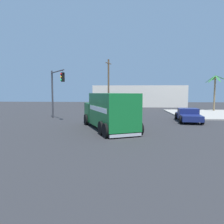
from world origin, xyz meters
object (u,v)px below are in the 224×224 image
object	(u,v)px
palm_tree_far	(215,87)
pickup_navy	(188,115)
delivery_truck	(109,111)
traffic_light_primary	(56,87)
utility_pole	(109,84)

from	to	relation	value
palm_tree_far	pickup_navy	bearing A→B (deg)	-121.72
delivery_truck	traffic_light_primary	world-z (taller)	traffic_light_primary
pickup_navy	delivery_truck	bearing A→B (deg)	-145.63
traffic_light_primary	palm_tree_far	bearing A→B (deg)	26.48
delivery_truck	traffic_light_primary	distance (m)	9.55
delivery_truck	utility_pole	xyz separation A→B (m)	(-1.76, 20.53, 3.02)
pickup_navy	palm_tree_far	world-z (taller)	palm_tree_far
palm_tree_far	utility_pole	bearing A→B (deg)	169.89
pickup_navy	utility_pole	bearing A→B (deg)	122.45
palm_tree_far	utility_pole	distance (m)	17.39
traffic_light_primary	pickup_navy	size ratio (longest dim) A/B	1.04
delivery_truck	palm_tree_far	world-z (taller)	palm_tree_far
delivery_truck	traffic_light_primary	bearing A→B (deg)	135.38
palm_tree_far	utility_pole	xyz separation A→B (m)	(-17.11, 3.05, 0.71)
traffic_light_primary	pickup_navy	world-z (taller)	traffic_light_primary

